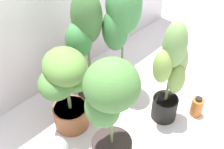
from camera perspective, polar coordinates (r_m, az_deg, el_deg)
ground_plane at (r=2.38m, az=3.38°, el=-10.13°), size 8.00×8.00×0.00m
potted_plant_back_center at (r=2.28m, az=-5.19°, el=6.51°), size 0.35×0.30×1.00m
potted_plant_front_right at (r=2.16m, az=11.36°, el=0.31°), size 0.33×0.26×0.90m
potted_plant_front_left at (r=1.77m, az=-0.38°, el=-6.98°), size 0.45×0.45×0.90m
potted_plant_back_left at (r=2.11m, az=-8.88°, el=-1.96°), size 0.48×0.40×0.72m
potted_plant_back_right at (r=2.29m, az=1.81°, el=8.75°), size 0.37×0.38×1.08m
nutrient_bottle at (r=2.50m, az=16.16°, el=-6.04°), size 0.10×0.10×0.18m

